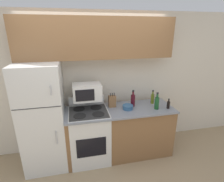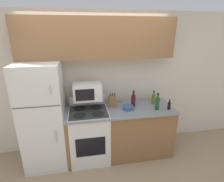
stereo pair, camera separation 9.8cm
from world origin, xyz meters
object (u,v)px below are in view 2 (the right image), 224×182
(microwave, at_px, (87,92))
(bottle_wine_green, at_px, (157,103))
(bottle_wine_red, at_px, (133,100))
(bottle_olive_oil, at_px, (153,99))
(knife_block, at_px, (112,101))
(stove, at_px, (89,134))
(refrigerator, at_px, (44,116))
(bowl, at_px, (128,107))
(bottle_soy_sauce, at_px, (169,105))

(microwave, height_order, bottle_wine_green, microwave)
(bottle_wine_red, height_order, bottle_olive_oil, bottle_wine_red)
(microwave, relative_size, knife_block, 1.79)
(stove, xyz_separation_m, bottle_wine_red, (0.81, 0.08, 0.56))
(stove, height_order, bottle_olive_oil, bottle_olive_oil)
(refrigerator, bearing_deg, bowl, -3.71)
(bottle_olive_oil, bearing_deg, stove, -174.77)
(refrigerator, xyz_separation_m, bowl, (1.40, -0.09, 0.08))
(bottle_wine_red, relative_size, bottle_wine_green, 1.00)
(bottle_soy_sauce, xyz_separation_m, bottle_wine_green, (-0.21, 0.03, 0.05))
(refrigerator, xyz_separation_m, microwave, (0.73, 0.07, 0.35))
(knife_block, bearing_deg, bottle_soy_sauce, -16.69)
(stove, bearing_deg, bottle_soy_sauce, -6.37)
(bottle_olive_oil, xyz_separation_m, bottle_wine_green, (-0.03, -0.24, 0.02))
(bowl, xyz_separation_m, bottle_wine_red, (0.13, 0.11, 0.08))
(refrigerator, height_order, knife_block, refrigerator)
(microwave, height_order, bottle_wine_red, microwave)
(refrigerator, xyz_separation_m, bottle_wine_red, (1.53, 0.02, 0.16))
(microwave, distance_m, knife_block, 0.48)
(stove, bearing_deg, refrigerator, 175.24)
(bottle_soy_sauce, bearing_deg, bottle_wine_green, 172.51)
(microwave, relative_size, bottle_olive_oil, 1.81)
(bottle_wine_red, distance_m, bottle_soy_sauce, 0.62)
(refrigerator, bearing_deg, knife_block, 3.36)
(microwave, xyz_separation_m, bottle_wine_red, (0.80, -0.06, -0.19))
(bottle_wine_red, height_order, bottle_wine_green, same)
(refrigerator, distance_m, knife_block, 1.17)
(microwave, relative_size, bowl, 2.48)
(bottle_wine_red, bearing_deg, stove, -174.55)
(bottle_olive_oil, height_order, bottle_wine_green, bottle_wine_green)
(bottle_olive_oil, bearing_deg, bottle_wine_green, -97.17)
(refrigerator, xyz_separation_m, bottle_olive_oil, (1.92, 0.05, 0.14))
(bottle_soy_sauce, distance_m, bottle_olive_oil, 0.32)
(bottle_wine_red, relative_size, bottle_olive_oil, 1.15)
(microwave, bearing_deg, stove, -91.92)
(stove, bearing_deg, bottle_wine_green, -6.17)
(microwave, height_order, bottle_olive_oil, microwave)
(refrigerator, relative_size, bottle_olive_oil, 6.83)
(microwave, relative_size, bottle_wine_green, 1.57)
(bottle_wine_green, bearing_deg, bowl, 168.94)
(refrigerator, relative_size, bottle_wine_red, 5.92)
(refrigerator, bearing_deg, bottle_olive_oil, 1.47)
(stove, xyz_separation_m, knife_block, (0.44, 0.13, 0.55))
(refrigerator, height_order, microwave, refrigerator)
(bottle_wine_green, bearing_deg, bottle_olive_oil, 82.83)
(bottle_wine_red, relative_size, bottle_soy_sauce, 1.67)
(bottle_soy_sauce, bearing_deg, bottle_olive_oil, 124.19)
(bottle_soy_sauce, bearing_deg, knife_block, 163.31)
(knife_block, bearing_deg, stove, -163.63)
(microwave, xyz_separation_m, bottle_wine_green, (1.17, -0.26, -0.19))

